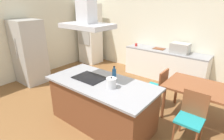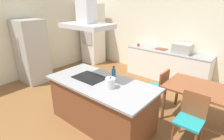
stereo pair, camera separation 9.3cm
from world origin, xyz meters
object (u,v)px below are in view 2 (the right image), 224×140
countertop_microwave (182,49)px  cutting_board (161,49)px  wall_oven_stack (93,34)px  dining_table (204,92)px  cooktop (89,77)px  tea_kettle (110,83)px  olive_oil_bottle (114,75)px  range_hood (86,13)px  chair_facing_island (191,115)px  refrigerator (32,51)px  chair_at_left_end (159,86)px  coffee_mug_red (138,45)px

countertop_microwave → cutting_board: countertop_microwave is taller
wall_oven_stack → dining_table: (4.39, -1.36, -0.43)m
cooktop → tea_kettle: size_ratio=2.61×
tea_kettle → cutting_board: size_ratio=0.68×
olive_oil_bottle → range_hood: range_hood is taller
cutting_board → dining_table: size_ratio=0.24×
olive_oil_bottle → chair_facing_island: bearing=18.4°
olive_oil_bottle → chair_facing_island: olive_oil_bottle is taller
olive_oil_bottle → dining_table: 1.76m
dining_table → refrigerator: bearing=-166.8°
range_hood → countertop_microwave: bearing=75.5°
countertop_microwave → range_hood: (-0.74, -2.88, 1.06)m
chair_at_left_end → refrigerator: bearing=-163.5°
dining_table → chair_at_left_end: (-0.92, 0.00, -0.16)m
coffee_mug_red → cutting_board: bearing=8.6°
countertop_microwave → chair_at_left_end: bearing=-85.3°
chair_at_left_end → countertop_microwave: bearing=94.7°
countertop_microwave → wall_oven_stack: wall_oven_stack is taller
countertop_microwave → coffee_mug_red: bearing=-177.4°
cutting_board → range_hood: size_ratio=0.38×
cooktop → refrigerator: refrigerator is taller
countertop_microwave → dining_table: bearing=-56.8°
coffee_mug_red → refrigerator: refrigerator is taller
cooktop → olive_oil_bottle: size_ratio=2.03×
wall_oven_stack → refrigerator: (-0.08, -2.42, -0.19)m
wall_oven_stack → cooktop: bearing=-45.5°
cooktop → dining_table: cooktop is taller
cutting_board → olive_oil_bottle: bearing=-82.4°
cutting_board → chair_at_left_end: (0.78, -1.65, -0.40)m
coffee_mug_red → chair_at_left_end: bearing=-45.0°
olive_oil_bottle → cutting_board: olive_oil_bottle is taller
countertop_microwave → dining_table: countertop_microwave is taller
cooktop → cutting_board: size_ratio=1.76×
coffee_mug_red → wall_oven_stack: size_ratio=0.04×
tea_kettle → coffee_mug_red: size_ratio=2.55×
coffee_mug_red → olive_oil_bottle: bearing=-66.9°
cooktop → chair_at_left_end: bearing=55.7°
wall_oven_stack → tea_kettle: bearing=-40.3°
cooktop → countertop_microwave: countertop_microwave is taller
olive_oil_bottle → chair_at_left_end: (0.41, 1.11, -0.52)m
range_hood → tea_kettle: bearing=-6.1°
tea_kettle → dining_table: size_ratio=0.16×
dining_table → chair_facing_island: size_ratio=1.57×
olive_oil_bottle → coffee_mug_red: 2.87m
range_hood → dining_table: bearing=35.6°
cutting_board → wall_oven_stack: (-2.69, -0.28, 0.19)m
chair_at_left_end → chair_facing_island: (0.92, -0.67, 0.00)m
chair_at_left_end → coffee_mug_red: bearing=135.0°
countertop_microwave → chair_at_left_end: 1.69m
wall_oven_stack → range_hood: size_ratio=2.44×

